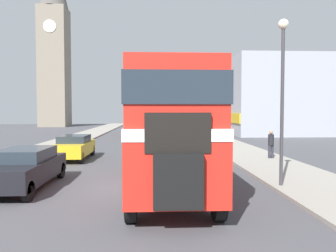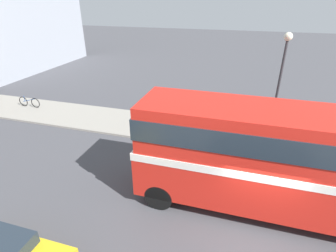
# 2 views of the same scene
# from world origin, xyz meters

# --- Properties ---
(ground_plane) EXTENTS (120.00, 120.00, 0.00)m
(ground_plane) POSITION_xyz_m (0.00, 0.00, 0.00)
(ground_plane) COLOR #47474C
(sidewalk_right) EXTENTS (3.50, 120.00, 0.12)m
(sidewalk_right) POSITION_xyz_m (6.75, 0.00, 0.06)
(sidewalk_right) COLOR gray
(sidewalk_right) RESTS_ON ground_plane
(double_decker_bus) EXTENTS (2.49, 9.43, 4.06)m
(double_decker_bus) POSITION_xyz_m (1.35, -0.12, 2.43)
(double_decker_bus) COLOR red
(double_decker_bus) RESTS_ON ground_plane
(pedestrian_walking) EXTENTS (0.31, 0.31, 1.55)m
(pedestrian_walking) POSITION_xyz_m (7.44, 6.11, 1.00)
(pedestrian_walking) COLOR #282833
(pedestrian_walking) RESTS_ON sidewalk_right
(bicycle_on_pavement) EXTENTS (0.05, 1.76, 0.78)m
(bicycle_on_pavement) POSITION_xyz_m (7.05, 15.58, 0.48)
(bicycle_on_pavement) COLOR black
(bicycle_on_pavement) RESTS_ON sidewalk_right
(street_lamp) EXTENTS (0.36, 0.36, 5.86)m
(street_lamp) POSITION_xyz_m (5.37, -0.53, 3.96)
(street_lamp) COLOR #38383D
(street_lamp) RESTS_ON sidewalk_right
(shop_building_block) EXTENTS (14.42, 8.50, 9.05)m
(shop_building_block) POSITION_xyz_m (17.16, 26.03, 4.52)
(shop_building_block) COLOR #999EA8
(shop_building_block) RESTS_ON ground_plane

